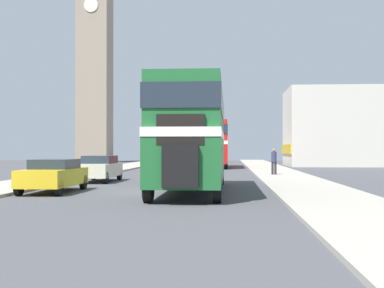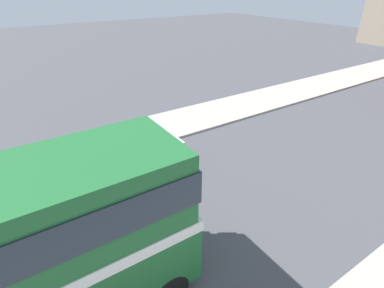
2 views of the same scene
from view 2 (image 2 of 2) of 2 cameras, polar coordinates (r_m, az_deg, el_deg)
name	(u,v)px [view 2 (image 2 of 2)]	position (r m, az deg, el deg)	size (l,w,h in m)	color
car_parked_mid	(135,152)	(13.68, -10.85, -1.59)	(1.71, 4.38, 1.41)	beige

